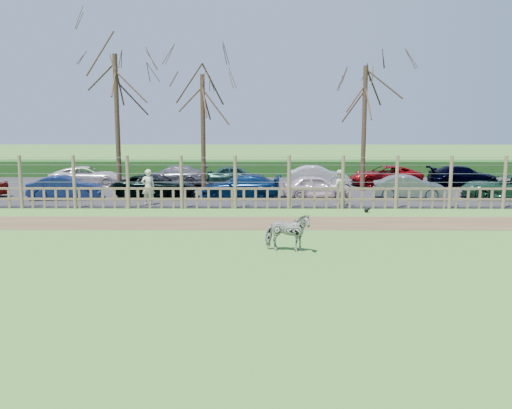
{
  "coord_description": "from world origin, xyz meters",
  "views": [
    {
      "loc": [
        1.12,
        -18.28,
        4.51
      ],
      "look_at": [
        1.0,
        2.5,
        1.1
      ],
      "focal_mm": 40.0,
      "sensor_mm": 36.0,
      "label": 1
    }
  ],
  "objects_px": {
    "car_1": "(65,187)",
    "car_9": "(173,176)",
    "visitor_a": "(148,187)",
    "car_11": "(318,176)",
    "car_8": "(87,176)",
    "car_12": "(385,176)",
    "visitor_b": "(339,188)",
    "car_3": "(241,186)",
    "car_5": "(409,187)",
    "zebra": "(287,232)",
    "tree_right": "(365,98)",
    "car_10": "(236,175)",
    "crow": "(367,210)",
    "tree_left": "(116,90)",
    "car_6": "(503,187)",
    "car_13": "(463,176)",
    "car_4": "(317,187)",
    "car_2": "(156,186)",
    "tree_mid": "(203,105)"
  },
  "relations": [
    {
      "from": "tree_mid",
      "to": "car_8",
      "type": "relative_size",
      "value": 1.58
    },
    {
      "from": "car_10",
      "to": "crow",
      "type": "bearing_deg",
      "value": -144.57
    },
    {
      "from": "tree_right",
      "to": "car_8",
      "type": "height_order",
      "value": "tree_right"
    },
    {
      "from": "car_11",
      "to": "car_5",
      "type": "bearing_deg",
      "value": -142.43
    },
    {
      "from": "car_8",
      "to": "car_12",
      "type": "distance_m",
      "value": 18.04
    },
    {
      "from": "crow",
      "to": "car_6",
      "type": "distance_m",
      "value": 8.73
    },
    {
      "from": "car_4",
      "to": "car_9",
      "type": "height_order",
      "value": "same"
    },
    {
      "from": "visitor_a",
      "to": "visitor_b",
      "type": "xyz_separation_m",
      "value": [
        9.15,
        -0.19,
        0.0
      ]
    },
    {
      "from": "tree_mid",
      "to": "car_13",
      "type": "height_order",
      "value": "tree_mid"
    },
    {
      "from": "car_11",
      "to": "tree_left",
      "type": "bearing_deg",
      "value": 107.16
    },
    {
      "from": "car_1",
      "to": "car_9",
      "type": "distance_m",
      "value": 7.15
    },
    {
      "from": "visitor_b",
      "to": "crow",
      "type": "distance_m",
      "value": 2.13
    },
    {
      "from": "crow",
      "to": "car_5",
      "type": "distance_m",
      "value": 4.82
    },
    {
      "from": "car_8",
      "to": "tree_mid",
      "type": "bearing_deg",
      "value": -113.92
    },
    {
      "from": "crow",
      "to": "tree_left",
      "type": "bearing_deg",
      "value": 156.18
    },
    {
      "from": "car_1",
      "to": "car_8",
      "type": "bearing_deg",
      "value": -1.88
    },
    {
      "from": "tree_left",
      "to": "crow",
      "type": "bearing_deg",
      "value": -23.82
    },
    {
      "from": "car_8",
      "to": "car_12",
      "type": "relative_size",
      "value": 1.0
    },
    {
      "from": "visitor_a",
      "to": "car_9",
      "type": "xyz_separation_m",
      "value": [
        0.1,
        7.17,
        -0.26
      ]
    },
    {
      "from": "crow",
      "to": "car_2",
      "type": "bearing_deg",
      "value": 157.14
    },
    {
      "from": "crow",
      "to": "car_10",
      "type": "bearing_deg",
      "value": 124.03
    },
    {
      "from": "visitor_a",
      "to": "car_6",
      "type": "bearing_deg",
      "value": 167.46
    },
    {
      "from": "car_3",
      "to": "car_11",
      "type": "distance_m",
      "value": 6.71
    },
    {
      "from": "car_3",
      "to": "car_13",
      "type": "relative_size",
      "value": 1.0
    },
    {
      "from": "tree_mid",
      "to": "car_1",
      "type": "bearing_deg",
      "value": -157.6
    },
    {
      "from": "crow",
      "to": "car_11",
      "type": "xyz_separation_m",
      "value": [
        -1.29,
        9.11,
        0.53
      ]
    },
    {
      "from": "tree_mid",
      "to": "car_11",
      "type": "height_order",
      "value": "tree_mid"
    },
    {
      "from": "car_1",
      "to": "crow",
      "type": "bearing_deg",
      "value": -110.16
    },
    {
      "from": "visitor_b",
      "to": "car_4",
      "type": "xyz_separation_m",
      "value": [
        -0.81,
        2.4,
        -0.26
      ]
    },
    {
      "from": "car_11",
      "to": "car_8",
      "type": "bearing_deg",
      "value": 91.15
    },
    {
      "from": "visitor_b",
      "to": "car_6",
      "type": "distance_m",
      "value": 9.1
    },
    {
      "from": "tree_mid",
      "to": "car_1",
      "type": "relative_size",
      "value": 1.87
    },
    {
      "from": "car_8",
      "to": "visitor_b",
      "type": "bearing_deg",
      "value": -123.6
    },
    {
      "from": "car_11",
      "to": "car_12",
      "type": "height_order",
      "value": "same"
    },
    {
      "from": "tree_left",
      "to": "tree_right",
      "type": "relative_size",
      "value": 1.07
    },
    {
      "from": "car_2",
      "to": "visitor_b",
      "type": "bearing_deg",
      "value": -99.32
    },
    {
      "from": "tree_right",
      "to": "car_6",
      "type": "height_order",
      "value": "tree_right"
    },
    {
      "from": "tree_left",
      "to": "zebra",
      "type": "bearing_deg",
      "value": -56.12
    },
    {
      "from": "car_1",
      "to": "car_5",
      "type": "height_order",
      "value": "same"
    },
    {
      "from": "visitor_b",
      "to": "car_3",
      "type": "height_order",
      "value": "visitor_b"
    },
    {
      "from": "crow",
      "to": "car_12",
      "type": "relative_size",
      "value": 0.06
    },
    {
      "from": "crow",
      "to": "tree_right",
      "type": "bearing_deg",
      "value": 81.54
    },
    {
      "from": "tree_right",
      "to": "car_10",
      "type": "height_order",
      "value": "tree_right"
    },
    {
      "from": "zebra",
      "to": "car_8",
      "type": "relative_size",
      "value": 0.35
    },
    {
      "from": "car_6",
      "to": "car_3",
      "type": "bearing_deg",
      "value": -83.42
    },
    {
      "from": "tree_left",
      "to": "car_13",
      "type": "distance_m",
      "value": 20.88
    },
    {
      "from": "car_5",
      "to": "car_11",
      "type": "relative_size",
      "value": 1.0
    },
    {
      "from": "zebra",
      "to": "car_8",
      "type": "bearing_deg",
      "value": 44.58
    },
    {
      "from": "visitor_b",
      "to": "car_8",
      "type": "distance_m",
      "value": 15.77
    },
    {
      "from": "zebra",
      "to": "visitor_a",
      "type": "xyz_separation_m",
      "value": [
        -6.26,
        9.08,
        0.27
      ]
    }
  ]
}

